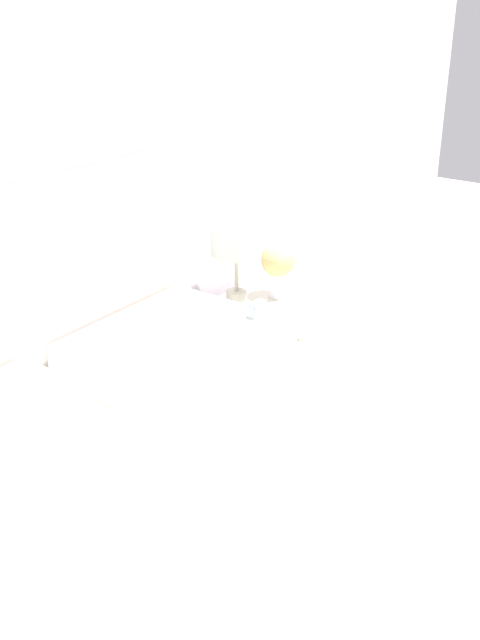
% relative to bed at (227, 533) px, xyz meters
% --- Properties ---
extents(ground_plane, '(12.00, 12.00, 0.00)m').
position_rel_bed_xyz_m(ground_plane, '(0.00, 0.93, -0.31)').
color(ground_plane, silver).
extents(bed, '(1.79, 2.02, 1.28)m').
position_rel_bed_xyz_m(bed, '(0.00, 0.00, 0.00)').
color(bed, beige).
rests_on(bed, ground_plane).
extents(nightstand, '(0.44, 0.46, 0.51)m').
position_rel_bed_xyz_m(nightstand, '(1.17, 0.69, -0.05)').
color(nightstand, silver).
rests_on(nightstand, ground_plane).
extents(table_lamp, '(0.23, 0.23, 0.38)m').
position_rel_bed_xyz_m(table_lamp, '(1.11, 0.77, 0.49)').
color(table_lamp, beige).
rests_on(table_lamp, nightstand).
extents(flower_vase, '(0.17, 0.17, 0.27)m').
position_rel_bed_xyz_m(flower_vase, '(1.32, 0.68, 0.37)').
color(flower_vase, white).
rests_on(flower_vase, nightstand).
extents(alarm_clock, '(0.09, 0.05, 0.07)m').
position_rel_bed_xyz_m(alarm_clock, '(1.07, 0.62, 0.24)').
color(alarm_clock, silver).
rests_on(alarm_clock, nightstand).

